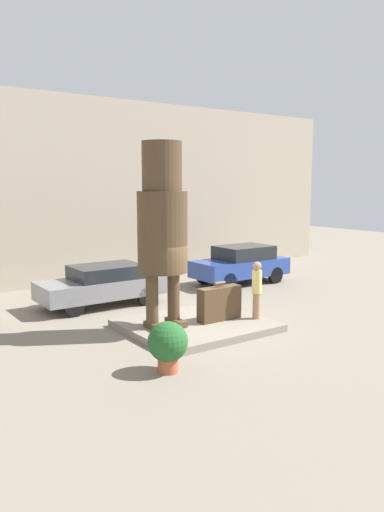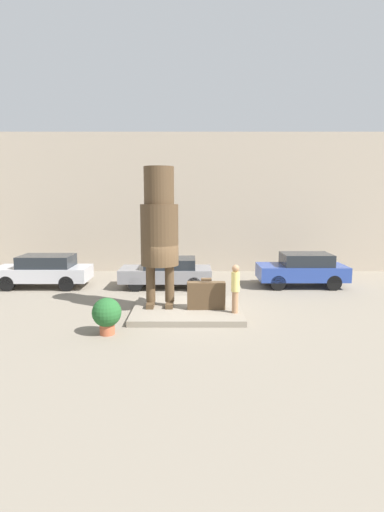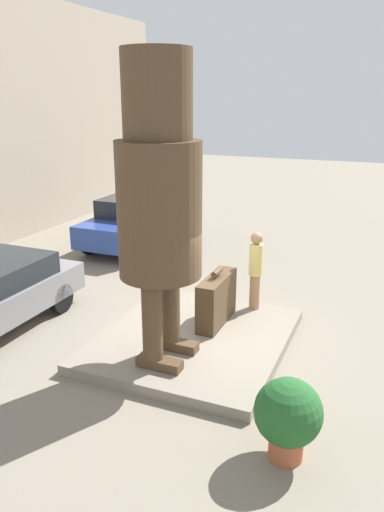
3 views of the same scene
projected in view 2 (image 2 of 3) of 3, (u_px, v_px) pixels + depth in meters
name	position (u px, v px, depth m)	size (l,w,h in m)	color
ground_plane	(186.00, 312.00, 14.70)	(60.00, 60.00, 0.00)	gray
pedestal	(186.00, 310.00, 14.69)	(3.94, 3.44, 0.20)	gray
building_backdrop	(188.00, 203.00, 22.57)	(28.00, 0.60, 7.73)	tan
statue_figure	(159.00, 226.00, 14.41)	(1.38, 1.38, 5.08)	#4C3823
giant_suitcase	(205.00, 295.00, 14.40)	(1.37, 0.38, 1.15)	#4C3823
tourist	(235.00, 287.00, 13.83)	(0.29, 0.29, 1.71)	#A87A56
parked_car_silver	(43.00, 270.00, 18.68)	(4.35, 1.77, 1.52)	#B7B7BC
parked_car_grey	(166.00, 272.00, 18.66)	(4.23, 1.82, 1.40)	gray
parked_car_blue	(302.00, 269.00, 18.87)	(4.09, 1.83, 1.59)	#284293
planter_pot	(106.00, 314.00, 12.28)	(0.90, 0.90, 1.15)	#AD5638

